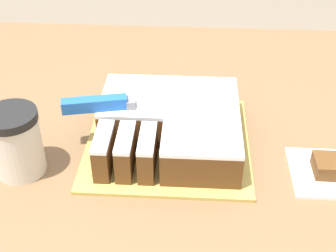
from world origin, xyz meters
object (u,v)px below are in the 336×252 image
at_px(brownie, 329,166).
at_px(knife, 113,103).
at_px(cake, 171,124).
at_px(cake_board, 168,142).
at_px(coffee_cup, 16,142).

bearing_deg(brownie, knife, 169.09).
bearing_deg(cake, knife, -178.55).
bearing_deg(cake_board, cake, 44.86).
relative_size(cake, brownie, 4.91).
distance_m(cake, brownie, 0.28).
distance_m(cake_board, brownie, 0.28).
xyz_separation_m(cake, coffee_cup, (-0.25, -0.09, 0.02)).
distance_m(cake_board, cake, 0.04).
xyz_separation_m(cake_board, cake, (0.01, 0.01, 0.04)).
distance_m(knife, brownie, 0.38).
height_order(cake_board, brownie, brownie).
relative_size(knife, brownie, 5.69).
relative_size(cake_board, coffee_cup, 2.50).
xyz_separation_m(cake_board, brownie, (0.27, -0.07, 0.02)).
xyz_separation_m(cake, knife, (-0.10, -0.00, 0.04)).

